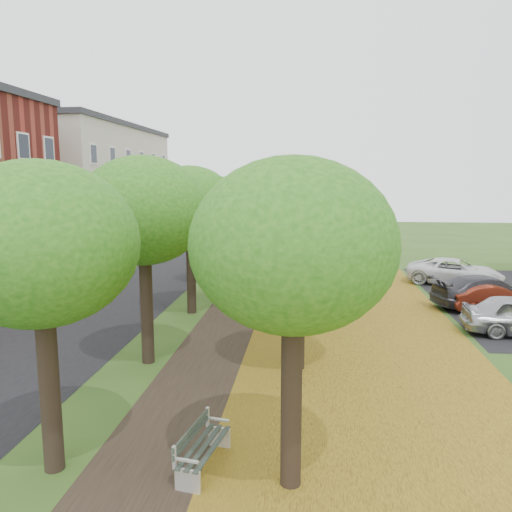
% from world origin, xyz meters
% --- Properties ---
extents(ground, '(120.00, 120.00, 0.00)m').
position_xyz_m(ground, '(0.00, 0.00, 0.00)').
color(ground, '#2D4C19').
rests_on(ground, ground).
extents(street_asphalt, '(8.00, 70.00, 0.01)m').
position_xyz_m(street_asphalt, '(-7.50, 15.00, 0.00)').
color(street_asphalt, black).
rests_on(street_asphalt, ground).
extents(footpath, '(3.20, 70.00, 0.01)m').
position_xyz_m(footpath, '(0.00, 15.00, 0.00)').
color(footpath, black).
rests_on(footpath, ground).
extents(leaf_verge, '(7.50, 70.00, 0.01)m').
position_xyz_m(leaf_verge, '(5.00, 15.00, 0.01)').
color(leaf_verge, '#A1811D').
rests_on(leaf_verge, ground).
extents(tree_row_west, '(4.01, 34.01, 6.24)m').
position_xyz_m(tree_row_west, '(-2.20, 15.00, 4.51)').
color(tree_row_west, black).
rests_on(tree_row_west, ground).
extents(tree_row_east, '(4.01, 34.01, 6.24)m').
position_xyz_m(tree_row_east, '(2.60, 15.00, 4.51)').
color(tree_row_east, black).
rests_on(tree_row_east, ground).
extents(building_cream, '(10.30, 20.30, 10.40)m').
position_xyz_m(building_cream, '(-17.00, 33.00, 5.21)').
color(building_cream, beige).
rests_on(building_cream, ground).
extents(bench, '(0.85, 1.90, 0.87)m').
position_xyz_m(bench, '(0.77, 0.37, 0.45)').
color(bench, '#28322B').
rests_on(bench, ground).
extents(car_red, '(3.94, 1.90, 1.25)m').
position_xyz_m(car_red, '(11.00, 13.63, 0.62)').
color(car_red, maroon).
rests_on(car_red, ground).
extents(car_grey, '(5.40, 3.19, 1.47)m').
position_xyz_m(car_grey, '(11.00, 14.24, 0.73)').
color(car_grey, '#333338').
rests_on(car_grey, ground).
extents(car_white, '(5.59, 3.83, 1.42)m').
position_xyz_m(car_white, '(11.00, 19.41, 0.71)').
color(car_white, white).
rests_on(car_white, ground).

